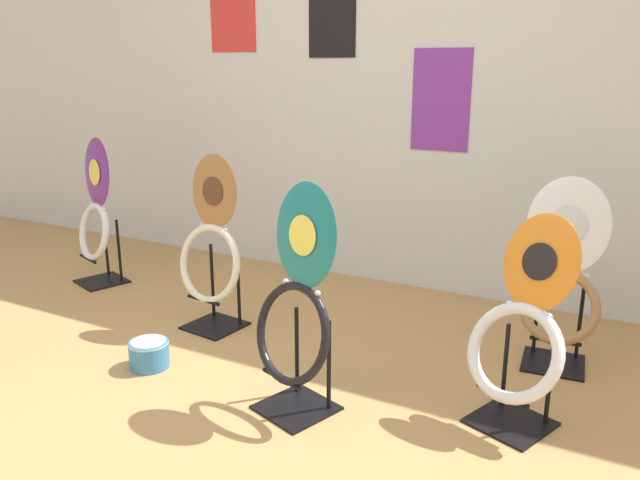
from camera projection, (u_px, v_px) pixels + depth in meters
ground_plane at (160, 450)px, 2.30m from camera, size 14.00×14.00×0.00m
wall_back at (391, 77)px, 3.79m from camera, size 8.00×0.07×2.60m
toilet_seat_display_woodgrain at (211, 252)px, 3.28m from camera, size 0.44×0.31×0.94m
toilet_seat_display_orange_sun at (521, 336)px, 2.38m from camera, size 0.45×0.42×0.83m
toilet_seat_display_purple_note at (96, 214)px, 3.97m from camera, size 0.40×0.36×0.94m
toilet_seat_display_teal_sax at (297, 305)px, 2.46m from camera, size 0.44×0.35×0.94m
toilet_seat_display_white_plain at (562, 280)px, 2.88m from camera, size 0.39×0.36×0.88m
paint_can at (149, 353)px, 2.92m from camera, size 0.19×0.19×0.13m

